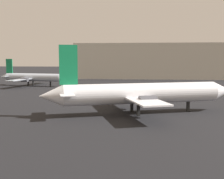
# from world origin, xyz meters

# --- Properties ---
(airplane_on_taxiway) EXTENTS (31.56, 19.64, 10.85)m
(airplane_on_taxiway) POSITION_xyz_m (-1.72, 36.10, 3.32)
(airplane_on_taxiway) COLOR white
(airplane_on_taxiway) RESTS_ON ground_plane
(airplane_distant) EXTENTS (24.62, 22.69, 8.70)m
(airplane_distant) POSITION_xyz_m (-36.40, 80.26, 2.80)
(airplane_distant) COLOR #B2BCCC
(airplane_distant) RESTS_ON ground_plane
(terminal_building) EXTENTS (72.44, 27.71, 15.35)m
(terminal_building) POSITION_xyz_m (5.90, 126.17, 7.68)
(terminal_building) COLOR beige
(terminal_building) RESTS_ON ground_plane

